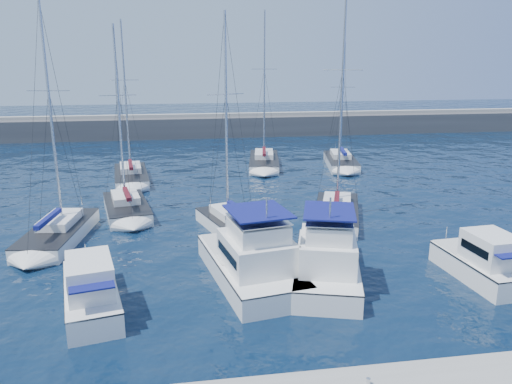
{
  "coord_description": "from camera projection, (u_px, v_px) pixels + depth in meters",
  "views": [
    {
      "loc": [
        -6.27,
        -25.39,
        11.73
      ],
      "look_at": [
        -1.23,
        6.59,
        3.0
      ],
      "focal_mm": 35.0,
      "sensor_mm": 36.0,
      "label": 1
    }
  ],
  "objects": [
    {
      "name": "sailboat_mid_b",
      "position": [
        127.0,
        208.0,
        38.56
      ],
      "size": [
        4.41,
        7.94,
        14.46
      ],
      "rotation": [
        0.0,
        0.0,
        0.19
      ],
      "color": "white",
      "rests_on": "ground"
    },
    {
      "name": "sailboat_mid_c",
      "position": [
        231.0,
        223.0,
        34.92
      ],
      "size": [
        4.84,
        7.26,
        15.03
      ],
      "rotation": [
        0.0,
        0.0,
        0.31
      ],
      "color": "white",
      "rests_on": "ground"
    },
    {
      "name": "motor_yacht_stbd_outer",
      "position": [
        483.0,
        264.0,
        27.0
      ],
      "size": [
        2.96,
        6.12,
        3.2
      ],
      "rotation": [
        0.0,
        0.0,
        0.07
      ],
      "color": "white",
      "rests_on": "ground"
    },
    {
      "name": "motor_yacht_port_inner",
      "position": [
        253.0,
        262.0,
        26.7
      ],
      "size": [
        5.36,
        9.44,
        4.69
      ],
      "rotation": [
        0.0,
        0.0,
        0.18
      ],
      "color": "white",
      "rests_on": "ground"
    },
    {
      "name": "sailboat_mid_d",
      "position": [
        336.0,
        213.0,
        37.25
      ],
      "size": [
        5.85,
        9.18,
        17.57
      ],
      "rotation": [
        0.0,
        0.0,
        -0.34
      ],
      "color": "white",
      "rests_on": "ground"
    },
    {
      "name": "sailboat_mid_a",
      "position": [
        59.0,
        232.0,
        33.07
      ],
      "size": [
        4.17,
        8.74,
        15.61
      ],
      "rotation": [
        0.0,
        0.0,
        -0.14
      ],
      "color": "white",
      "rests_on": "ground"
    },
    {
      "name": "ground",
      "position": [
        296.0,
        272.0,
        28.21
      ],
      "size": [
        220.0,
        220.0,
        0.0
      ],
      "primitive_type": "plane",
      "color": "black",
      "rests_on": "ground"
    },
    {
      "name": "sailboat_back_b",
      "position": [
        264.0,
        161.0,
        55.84
      ],
      "size": [
        4.76,
        10.12,
        16.98
      ],
      "rotation": [
        0.0,
        0.0,
        -0.17
      ],
      "color": "white",
      "rests_on": "ground"
    },
    {
      "name": "motor_yacht_port_outer",
      "position": [
        91.0,
        292.0,
        23.79
      ],
      "size": [
        3.8,
        7.26,
        3.2
      ],
      "rotation": [
        0.0,
        0.0,
        0.21
      ],
      "color": "white",
      "rests_on": "ground"
    },
    {
      "name": "sailboat_back_a",
      "position": [
        131.0,
        176.0,
        48.95
      ],
      "size": [
        4.03,
        9.04,
        15.55
      ],
      "rotation": [
        0.0,
        0.0,
        0.11
      ],
      "color": "white",
      "rests_on": "ground"
    },
    {
      "name": "dock_cleat_centre",
      "position": [
        368.0,
        381.0,
        17.53
      ],
      "size": [
        0.16,
        0.16,
        0.25
      ],
      "primitive_type": "cylinder",
      "color": "silver",
      "rests_on": "dock"
    },
    {
      "name": "motor_yacht_stbd_inner",
      "position": [
        327.0,
        262.0,
        26.81
      ],
      "size": [
        5.75,
        9.43,
        4.69
      ],
      "rotation": [
        0.0,
        0.0,
        -0.29
      ],
      "color": "white",
      "rests_on": "ground"
    },
    {
      "name": "breakwater",
      "position": [
        218.0,
        129.0,
        77.53
      ],
      "size": [
        160.0,
        6.0,
        4.45
      ],
      "color": "#424244",
      "rests_on": "ground"
    },
    {
      "name": "sailboat_back_c",
      "position": [
        341.0,
        161.0,
        55.83
      ],
      "size": [
        4.67,
        9.2,
        13.78
      ],
      "rotation": [
        0.0,
        0.0,
        -0.19
      ],
      "color": "white",
      "rests_on": "ground"
    }
  ]
}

